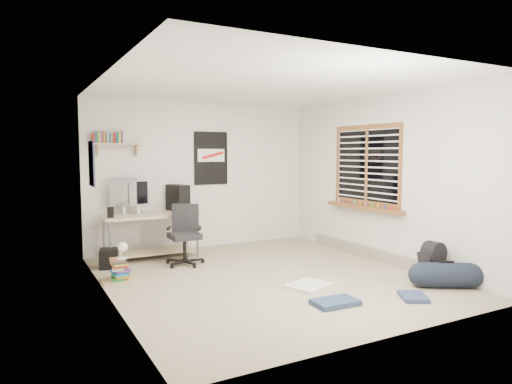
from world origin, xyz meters
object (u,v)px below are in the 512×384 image
desk (151,235)px  duffel_bag (446,276)px  book_stack (120,269)px  office_chair (184,232)px  backpack (433,267)px

desk → duffel_bag: desk is taller
book_stack → duffel_bag: bearing=-32.3°
office_chair → duffel_bag: bearing=-22.3°
desk → book_stack: size_ratio=3.29×
office_chair → backpack: size_ratio=2.14×
backpack → book_stack: bearing=147.8°
desk → office_chair: (0.32, -0.65, 0.12)m
backpack → duffel_bag: bearing=-104.6°
desk → backpack: bearing=-39.0°
backpack → duffel_bag: size_ratio=0.69×
duffel_bag → book_stack: duffel_bag is taller
office_chair → book_stack: bearing=-132.7°
backpack → book_stack: backpack is taller
book_stack → desk: bearing=56.6°
duffel_bag → backpack: bearing=109.6°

